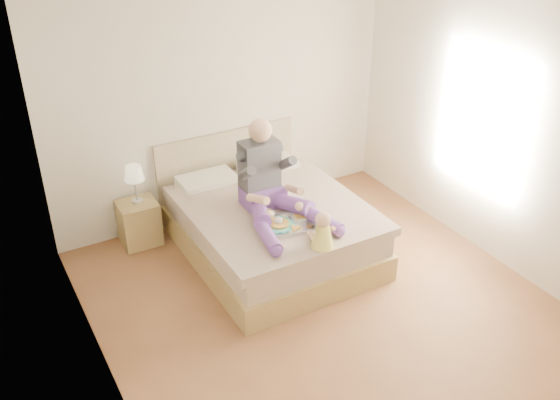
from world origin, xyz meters
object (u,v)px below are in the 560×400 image
adult (269,186)px  tray (289,222)px  nightstand (139,223)px  baby (322,232)px  bed (268,223)px

adult → tray: size_ratio=1.96×
nightstand → baby: size_ratio=1.39×
bed → nightstand: bed is taller
bed → nightstand: 1.40m
bed → tray: size_ratio=3.81×
nightstand → adult: 1.59m
nightstand → bed: bearing=-34.0°
bed → nightstand: bearing=145.3°
baby → bed: bearing=97.6°
nightstand → baby: (1.17, -1.80, 0.51)m
adult → baby: size_ratio=3.17×
tray → baby: bearing=-68.0°
tray → baby: 0.48m
bed → baby: bearing=-89.0°
baby → nightstand: bearing=129.6°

